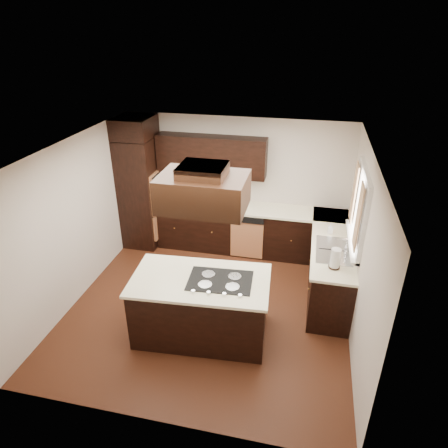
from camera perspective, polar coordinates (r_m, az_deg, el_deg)
The scene contains 30 objects.
floor at distance 6.42m, azimuth -2.08°, elevation -11.59°, with size 4.20×4.20×0.02m, color #5D2D18.
ceiling at distance 5.22m, azimuth -2.55°, elevation 10.50°, with size 4.20×4.20×0.02m, color silver.
wall_back at distance 7.58m, azimuth 1.75°, elevation 5.85°, with size 4.20×0.02×2.50m, color beige.
wall_front at distance 4.09m, azimuth -10.06°, elevation -15.76°, with size 4.20×0.02×2.50m, color beige.
wall_left at distance 6.53m, azimuth -20.51°, elevation 0.36°, with size 0.02×4.20×2.50m, color beige.
wall_right at distance 5.62m, azimuth 19.07°, elevation -3.86°, with size 0.02×4.20×2.50m, color beige.
oven_column at distance 7.80m, azimuth -11.79°, elevation 4.41°, with size 0.65×0.75×2.12m, color black.
wall_oven_face at distance 7.65m, azimuth -9.42°, elevation 4.63°, with size 0.05×0.62×0.78m, color #C3794C.
base_cabinets_back at distance 7.63m, azimuth 1.48°, elevation -0.67°, with size 2.93×0.60×0.88m, color black.
base_cabinets_right at distance 6.77m, azimuth 14.84°, elevation -5.65°, with size 0.60×2.40×0.88m, color black.
countertop_back at distance 7.42m, azimuth 1.50°, elevation 2.42°, with size 2.93×0.63×0.04m, color #FFF6CE.
countertop_right at distance 6.53m, azimuth 15.18°, elevation -2.25°, with size 0.63×2.40×0.04m, color #FFF6CE.
upper_cabinets at distance 7.32m, azimuth -1.81°, elevation 9.70°, with size 2.00×0.34×0.72m, color black.
dishwasher_front at distance 7.36m, azimuth 3.27°, elevation -2.25°, with size 0.60×0.05×0.72m, color #C3794C.
window_frame at distance 5.92m, azimuth 18.85°, elevation 2.19°, with size 0.06×1.32×1.12m, color silver.
window_pane at distance 5.93m, azimuth 19.12°, elevation 2.16°, with size 0.00×1.20×1.00m, color white.
curtain_left at distance 5.51m, azimuth 18.64°, elevation 0.93°, with size 0.02×0.34×0.90m, color beige.
curtain_right at distance 6.28m, azimuth 18.09°, elevation 4.24°, with size 0.02×0.34×0.90m, color beige.
sink_rim at distance 6.22m, azimuth 15.40°, elevation -3.62°, with size 0.52×0.84×0.01m, color silver.
island at distance 5.67m, azimuth -3.29°, elevation -11.83°, with size 1.79×0.97×0.88m, color black.
island_top at distance 5.39m, azimuth -3.42°, elevation -8.04°, with size 1.85×1.04×0.04m, color #FFF6CE.
cooktop at distance 5.34m, azimuth -0.55°, elevation -8.07°, with size 0.84×0.56×0.01m, color black.
range_hood at distance 4.81m, azimuth -2.99°, elevation 4.59°, with size 1.05×0.72×0.42m, color black.
hood_duct at distance 4.72m, azimuth -3.07°, elevation 7.67°, with size 0.55×0.50×0.13m, color black.
blender_base at distance 7.67m, azimuth -7.15°, elevation 3.63°, with size 0.15×0.15×0.10m, color silver.
blender_pitcher at distance 7.60m, azimuth -7.23°, elevation 4.88°, with size 0.13×0.13×0.26m, color silver.
spice_rack at distance 7.49m, azimuth -3.80°, elevation 4.17°, with size 0.39×0.10×0.33m, color black.
mixing_bowl at distance 7.70m, azimuth -8.39°, elevation 3.52°, with size 0.26×0.26×0.06m, color silver.
soap_bottle at distance 6.65m, azimuth 14.97°, elevation -0.63°, with size 0.08×0.08×0.18m, color silver.
paper_towel at distance 5.73m, azimuth 15.61°, elevation -4.79°, with size 0.14×0.14×0.30m, color silver.
Camera 1 is at (1.31, -4.83, 4.01)m, focal length 32.00 mm.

